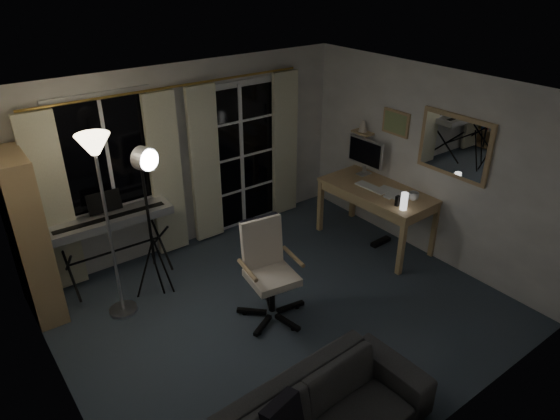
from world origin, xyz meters
The scene contains 17 objects.
floor centered at (0.00, 0.00, -0.01)m, with size 4.50×4.00×0.02m, color #36404F.
window centered at (-1.05, 1.97, 1.50)m, with size 1.20×0.08×1.40m.
french_door centered at (0.75, 1.97, 1.03)m, with size 1.32×0.09×2.11m.
curtains centered at (-0.14, 1.88, 1.09)m, with size 3.60×0.07×2.13m.
bookshelf centered at (-2.12, 1.63, 0.87)m, with size 0.31×0.86×1.84m.
torchiere_lamp centered at (-1.43, 1.06, 1.65)m, with size 0.34×0.34×2.05m.
keyboard_piano centered at (-1.22, 1.70, 0.79)m, with size 1.44×0.72×1.04m.
studio_light centered at (-0.96, 1.06, 1.49)m, with size 0.42×0.43×1.86m.
office_chair centered at (-0.14, 0.11, 0.65)m, with size 0.75×0.76×1.10m.
desk centered at (1.88, 0.44, 0.71)m, with size 0.82×1.54×0.81m.
monitor centered at (2.08, 0.89, 1.11)m, with size 0.20×0.58×0.51m.
desk_clutter centered at (1.82, 0.20, 0.63)m, with size 0.46×0.93×1.02m.
mug centered at (1.98, -0.06, 0.87)m, with size 0.13×0.10×0.13m, color silver.
wall_mirror centered at (2.22, -0.35, 1.55)m, with size 0.04×0.94×0.74m.
framed_print centered at (2.23, 0.55, 1.60)m, with size 0.03×0.42×0.32m.
wall_shelf centered at (2.16, 1.05, 1.41)m, with size 0.16×0.30×0.18m.
sofa centered at (-0.84, -1.55, 0.39)m, with size 2.00×0.65×0.77m.
Camera 1 is at (-2.68, -3.51, 3.54)m, focal length 32.00 mm.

